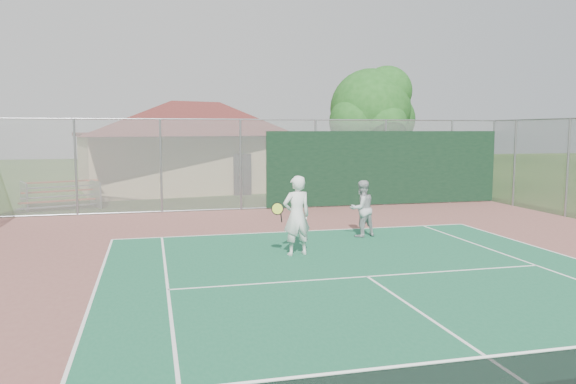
% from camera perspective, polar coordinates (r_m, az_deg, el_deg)
% --- Properties ---
extents(back_fence, '(20.08, 0.11, 3.53)m').
position_cam_1_polar(back_fence, '(22.40, 3.06, 2.66)').
color(back_fence, gray).
rests_on(back_fence, ground).
extents(side_fence_right, '(0.08, 9.00, 3.50)m').
position_cam_1_polar(side_fence_right, '(22.24, 26.54, 2.19)').
color(side_fence_right, gray).
rests_on(side_fence_right, ground).
extents(clubhouse, '(13.70, 10.35, 5.37)m').
position_cam_1_polar(clubhouse, '(30.10, -9.40, 5.53)').
color(clubhouse, tan).
rests_on(clubhouse, ground).
extents(bleachers, '(3.28, 2.45, 1.05)m').
position_cam_1_polar(bleachers, '(24.13, -22.16, -0.19)').
color(bleachers, '#B64D2A').
rests_on(bleachers, ground).
extents(tree, '(4.24, 4.01, 5.91)m').
position_cam_1_polar(tree, '(25.46, 8.58, 8.03)').
color(tree, '#362113').
rests_on(tree, ground).
extents(player_white_front, '(1.12, 0.72, 1.97)m').
position_cam_1_polar(player_white_front, '(13.77, 0.87, -2.48)').
color(player_white_front, silver).
rests_on(player_white_front, ground).
extents(player_grey_back, '(0.93, 0.80, 1.64)m').
position_cam_1_polar(player_grey_back, '(16.34, 7.50, -1.74)').
color(player_grey_back, '#AAADAF').
rests_on(player_grey_back, ground).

